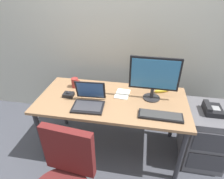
{
  "coord_description": "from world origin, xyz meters",
  "views": [
    {
      "loc": [
        0.29,
        -1.65,
        1.85
      ],
      "look_at": [
        0.0,
        0.0,
        0.84
      ],
      "focal_mm": 30.19,
      "sensor_mm": 36.0,
      "label": 1
    }
  ],
  "objects_px": {
    "keyboard": "(160,116)",
    "paper_notepad": "(122,94)",
    "file_cabinet": "(203,135)",
    "trackball_mouse": "(69,95)",
    "monitor_main": "(154,76)",
    "laptop": "(89,101)",
    "coffee_mug": "(75,83)",
    "banana": "(162,91)",
    "desk_phone": "(212,109)"
  },
  "relations": [
    {
      "from": "file_cabinet",
      "to": "trackball_mouse",
      "type": "bearing_deg",
      "value": -177.48
    },
    {
      "from": "desk_phone",
      "to": "laptop",
      "type": "relative_size",
      "value": 0.62
    },
    {
      "from": "keyboard",
      "to": "paper_notepad",
      "type": "xyz_separation_m",
      "value": [
        -0.4,
        0.33,
        -0.01
      ]
    },
    {
      "from": "file_cabinet",
      "to": "desk_phone",
      "type": "xyz_separation_m",
      "value": [
        -0.01,
        -0.02,
        0.37
      ]
    },
    {
      "from": "paper_notepad",
      "to": "trackball_mouse",
      "type": "bearing_deg",
      "value": -166.29
    },
    {
      "from": "laptop",
      "to": "file_cabinet",
      "type": "bearing_deg",
      "value": 8.39
    },
    {
      "from": "monitor_main",
      "to": "banana",
      "type": "relative_size",
      "value": 2.66
    },
    {
      "from": "keyboard",
      "to": "laptop",
      "type": "xyz_separation_m",
      "value": [
        -0.71,
        0.07,
        0.04
      ]
    },
    {
      "from": "laptop",
      "to": "trackball_mouse",
      "type": "height_order",
      "value": "laptop"
    },
    {
      "from": "coffee_mug",
      "to": "paper_notepad",
      "type": "relative_size",
      "value": 0.54
    },
    {
      "from": "desk_phone",
      "to": "banana",
      "type": "xyz_separation_m",
      "value": [
        -0.49,
        0.22,
        0.04
      ]
    },
    {
      "from": "laptop",
      "to": "coffee_mug",
      "type": "xyz_separation_m",
      "value": [
        -0.26,
        0.33,
        0.0
      ]
    },
    {
      "from": "banana",
      "to": "keyboard",
      "type": "bearing_deg",
      "value": -94.43
    },
    {
      "from": "coffee_mug",
      "to": "laptop",
      "type": "bearing_deg",
      "value": -51.43
    },
    {
      "from": "desk_phone",
      "to": "laptop",
      "type": "xyz_separation_m",
      "value": [
        -1.23,
        -0.17,
        0.07
      ]
    },
    {
      "from": "keyboard",
      "to": "monitor_main",
      "type": "bearing_deg",
      "value": 105.16
    },
    {
      "from": "coffee_mug",
      "to": "banana",
      "type": "distance_m",
      "value": 1.01
    },
    {
      "from": "file_cabinet",
      "to": "paper_notepad",
      "type": "height_order",
      "value": "paper_notepad"
    },
    {
      "from": "file_cabinet",
      "to": "paper_notepad",
      "type": "distance_m",
      "value": 1.02
    },
    {
      "from": "laptop",
      "to": "paper_notepad",
      "type": "bearing_deg",
      "value": 39.77
    },
    {
      "from": "file_cabinet",
      "to": "desk_phone",
      "type": "distance_m",
      "value": 0.37
    },
    {
      "from": "desk_phone",
      "to": "laptop",
      "type": "distance_m",
      "value": 1.25
    },
    {
      "from": "coffee_mug",
      "to": "banana",
      "type": "relative_size",
      "value": 0.6
    },
    {
      "from": "coffee_mug",
      "to": "file_cabinet",
      "type": "bearing_deg",
      "value": -5.5
    },
    {
      "from": "laptop",
      "to": "banana",
      "type": "height_order",
      "value": "laptop"
    },
    {
      "from": "file_cabinet",
      "to": "keyboard",
      "type": "height_order",
      "value": "keyboard"
    },
    {
      "from": "paper_notepad",
      "to": "banana",
      "type": "xyz_separation_m",
      "value": [
        0.44,
        0.13,
        0.01
      ]
    },
    {
      "from": "monitor_main",
      "to": "trackball_mouse",
      "type": "bearing_deg",
      "value": -172.4
    },
    {
      "from": "desk_phone",
      "to": "trackball_mouse",
      "type": "xyz_separation_m",
      "value": [
        -1.5,
        -0.05,
        0.04
      ]
    },
    {
      "from": "laptop",
      "to": "coffee_mug",
      "type": "relative_size",
      "value": 2.86
    },
    {
      "from": "keyboard",
      "to": "paper_notepad",
      "type": "relative_size",
      "value": 1.99
    },
    {
      "from": "paper_notepad",
      "to": "coffee_mug",
      "type": "bearing_deg",
      "value": 172.93
    },
    {
      "from": "keyboard",
      "to": "paper_notepad",
      "type": "distance_m",
      "value": 0.52
    },
    {
      "from": "file_cabinet",
      "to": "keyboard",
      "type": "bearing_deg",
      "value": -154.61
    },
    {
      "from": "desk_phone",
      "to": "paper_notepad",
      "type": "relative_size",
      "value": 0.96
    },
    {
      "from": "keyboard",
      "to": "laptop",
      "type": "distance_m",
      "value": 0.72
    },
    {
      "from": "keyboard",
      "to": "coffee_mug",
      "type": "distance_m",
      "value": 1.05
    },
    {
      "from": "file_cabinet",
      "to": "laptop",
      "type": "distance_m",
      "value": 1.33
    },
    {
      "from": "laptop",
      "to": "banana",
      "type": "bearing_deg",
      "value": 27.32
    },
    {
      "from": "coffee_mug",
      "to": "paper_notepad",
      "type": "xyz_separation_m",
      "value": [
        0.57,
        -0.07,
        -0.05
      ]
    },
    {
      "from": "monitor_main",
      "to": "keyboard",
      "type": "height_order",
      "value": "monitor_main"
    },
    {
      "from": "desk_phone",
      "to": "monitor_main",
      "type": "xyz_separation_m",
      "value": [
        -0.61,
        0.07,
        0.29
      ]
    },
    {
      "from": "monitor_main",
      "to": "banana",
      "type": "xyz_separation_m",
      "value": [
        0.12,
        0.15,
        -0.25
      ]
    },
    {
      "from": "keyboard",
      "to": "coffee_mug",
      "type": "xyz_separation_m",
      "value": [
        -0.97,
        0.4,
        0.04
      ]
    },
    {
      "from": "monitor_main",
      "to": "keyboard",
      "type": "xyz_separation_m",
      "value": [
        0.08,
        -0.31,
        -0.25
      ]
    },
    {
      "from": "desk_phone",
      "to": "coffee_mug",
      "type": "height_order",
      "value": "coffee_mug"
    },
    {
      "from": "trackball_mouse",
      "to": "paper_notepad",
      "type": "height_order",
      "value": "trackball_mouse"
    },
    {
      "from": "laptop",
      "to": "keyboard",
      "type": "bearing_deg",
      "value": -5.54
    },
    {
      "from": "keyboard",
      "to": "laptop",
      "type": "relative_size",
      "value": 1.27
    },
    {
      "from": "monitor_main",
      "to": "laptop",
      "type": "bearing_deg",
      "value": -159.39
    }
  ]
}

